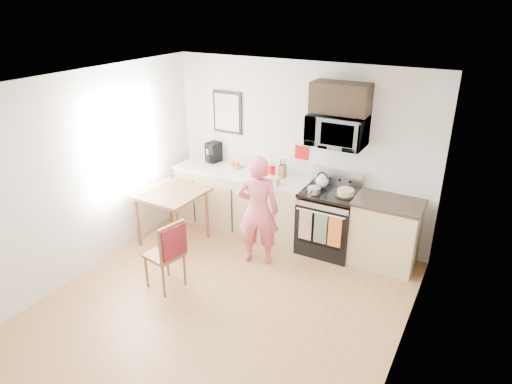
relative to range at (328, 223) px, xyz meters
The scene contains 28 objects.
floor 2.12m from the range, 107.69° to the right, with size 4.60×4.60×0.00m, color #A66C40.
back_wall 1.12m from the range, 152.75° to the left, with size 4.00×0.04×2.60m, color silver.
front_wall 4.41m from the range, 98.38° to the right, with size 4.00×0.04×2.60m, color silver.
left_wall 3.40m from the range, 143.09° to the right, with size 0.04×4.60×2.60m, color silver.
right_wall 2.55m from the range, 55.26° to the right, with size 0.04×4.60×2.60m, color silver.
ceiling 3.00m from the range, 107.69° to the right, with size 4.00×4.60×0.04m, color white.
window 3.06m from the range, 155.62° to the right, with size 0.06×1.40×1.50m.
cabinet_left 1.43m from the range, behind, with size 2.10×0.60×0.90m, color tan.
countertop_left 1.51m from the range, behind, with size 2.14×0.64×0.04m, color beige.
cabinet_right 0.80m from the range, ahead, with size 0.84×0.60×0.90m, color tan.
countertop_right 0.93m from the range, ahead, with size 0.88×0.64×0.04m, color black.
range is the anchor object (origin of this frame).
microwave 1.33m from the range, 90.06° to the left, with size 0.76×0.51×0.42m, color silver.
upper_cabinet 1.75m from the range, 90.04° to the left, with size 0.76×0.35×0.40m, color black.
wall_art 2.27m from the range, behind, with size 0.50×0.04×0.65m.
wall_trivet 1.09m from the range, 151.92° to the left, with size 0.20×0.02×0.20m, color #B7100F.
person 1.09m from the range, 135.07° to the right, with size 0.56×0.37×1.54m, color #DA3C52.
dining_table 2.28m from the range, 157.63° to the right, with size 0.87×0.87×0.81m.
chair 2.29m from the range, 126.09° to the right, with size 0.50×0.47×0.93m.
knife_block 1.00m from the range, behind, with size 0.09×0.12×0.19m, color brown.
utensil_crock 1.18m from the range, behind, with size 0.11×0.11×0.34m.
fruit_bowl 1.70m from the range, behind, with size 0.22×0.22×0.10m.
milk_carton 2.18m from the range, behind, with size 0.09×0.09×0.23m, color tan.
coffee_maker 2.16m from the range, behind, with size 0.22×0.28×0.32m.
bread_bag 1.04m from the range, 167.07° to the right, with size 0.30×0.14×0.11m, color #DBB873.
cake 0.58m from the range, 11.10° to the right, with size 0.27×0.27×0.09m.
kettle 0.61m from the range, 153.24° to the left, with size 0.18×0.18×0.23m.
pot 0.59m from the range, 132.64° to the right, with size 0.18×0.31×0.09m.
Camera 1 is at (2.48, -3.57, 3.41)m, focal length 32.00 mm.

